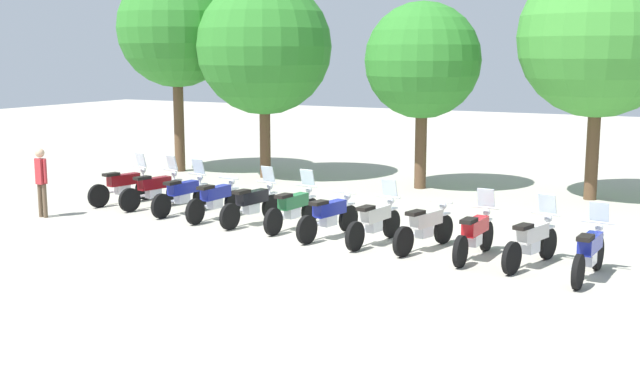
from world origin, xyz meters
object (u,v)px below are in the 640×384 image
at_px(motorcycle_3, 215,199).
at_px(motorcycle_0, 124,185).
at_px(motorcycle_9, 475,234).
at_px(motorcycle_6, 329,216).
at_px(motorcycle_2, 183,194).
at_px(motorcycle_8, 425,227).
at_px(motorcycle_7, 375,221).
at_px(tree_1, 264,47).
at_px(tree_0, 176,29).
at_px(motorcycle_4, 252,203).
at_px(motorcycle_11, 589,252).
at_px(person_0, 41,177).
at_px(tree_3, 599,38).
at_px(motorcycle_10, 532,240).
at_px(motorcycle_5, 293,208).
at_px(motorcycle_1, 155,189).

bearing_deg(motorcycle_3, motorcycle_0, 83.84).
bearing_deg(motorcycle_9, motorcycle_6, 87.78).
xyz_separation_m(motorcycle_2, motorcycle_8, (6.99, -0.84, -0.01)).
xyz_separation_m(motorcycle_7, tree_1, (-7.11, 7.09, 3.81)).
distance_m(motorcycle_9, tree_0, 15.40).
distance_m(motorcycle_3, motorcycle_4, 1.18).
relative_size(motorcycle_4, motorcycle_8, 1.01).
xyz_separation_m(motorcycle_6, motorcycle_11, (5.82, -0.79, 0.01)).
height_order(person_0, tree_3, tree_3).
height_order(motorcycle_4, motorcycle_10, same).
xyz_separation_m(motorcycle_8, person_0, (-9.85, -1.25, 0.55)).
bearing_deg(tree_0, person_0, -77.19).
bearing_deg(tree_0, motorcycle_0, -67.32).
bearing_deg(motorcycle_9, person_0, 98.13).
xyz_separation_m(motorcycle_6, person_0, (-7.52, -1.33, 0.55)).
distance_m(motorcycle_7, motorcycle_11, 4.71).
height_order(motorcycle_9, motorcycle_11, same).
height_order(motorcycle_2, person_0, person_0).
relative_size(tree_0, tree_3, 1.03).
relative_size(motorcycle_0, motorcycle_3, 0.98).
distance_m(motorcycle_5, motorcycle_9, 4.72).
distance_m(tree_1, tree_3, 10.45).
distance_m(motorcycle_0, motorcycle_3, 3.54).
bearing_deg(tree_1, motorcycle_6, -49.74).
xyz_separation_m(motorcycle_0, motorcycle_4, (4.66, -0.69, 0.00)).
height_order(motorcycle_6, motorcycle_10, motorcycle_10).
bearing_deg(tree_3, tree_0, -176.34).
distance_m(motorcycle_0, person_0, 2.57).
xyz_separation_m(motorcycle_0, motorcycle_7, (8.15, -1.20, 0.00)).
xyz_separation_m(motorcycle_7, person_0, (-8.69, -1.26, 0.53)).
height_order(motorcycle_5, tree_0, tree_0).
relative_size(motorcycle_7, tree_3, 0.32).
bearing_deg(person_0, motorcycle_0, 170.64).
bearing_deg(motorcycle_5, motorcycle_9, -93.81).
bearing_deg(motorcycle_10, motorcycle_6, 98.68).
bearing_deg(motorcycle_5, motorcycle_11, -94.77).
relative_size(motorcycle_4, motorcycle_7, 1.00).
bearing_deg(motorcycle_1, motorcycle_3, -87.65).
distance_m(motorcycle_10, person_0, 12.24).
bearing_deg(motorcycle_8, motorcycle_10, -84.48).
relative_size(motorcycle_10, person_0, 1.21).
bearing_deg(motorcycle_8, motorcycle_11, -88.48).
height_order(motorcycle_0, motorcycle_11, same).
bearing_deg(tree_3, motorcycle_1, -146.85).
bearing_deg(motorcycle_1, motorcycle_8, -83.66).
relative_size(motorcycle_6, motorcycle_7, 0.99).
xyz_separation_m(motorcycle_2, motorcycle_6, (4.66, -0.76, -0.01)).
xyz_separation_m(motorcycle_2, motorcycle_10, (9.33, -1.15, 0.00)).
bearing_deg(motorcycle_5, person_0, 110.33).
bearing_deg(motorcycle_1, motorcycle_9, -84.11).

